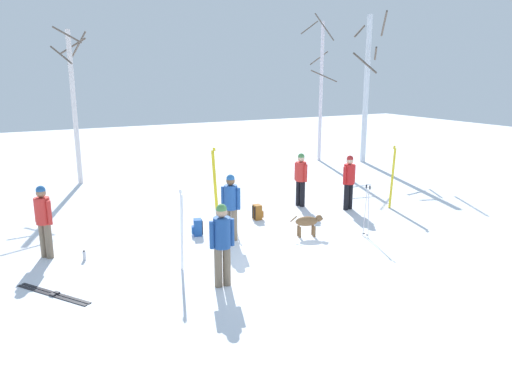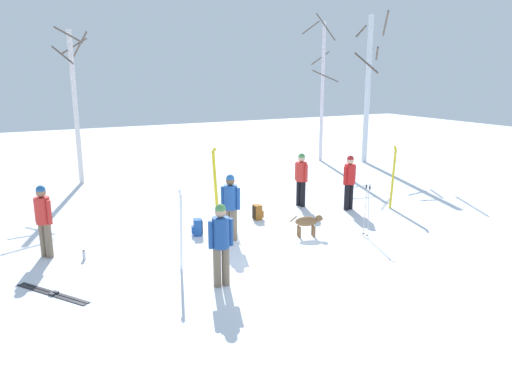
% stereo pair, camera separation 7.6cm
% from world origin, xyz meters
% --- Properties ---
extents(ground_plane, '(60.00, 60.00, 0.00)m').
position_xyz_m(ground_plane, '(0.00, 0.00, 0.00)').
color(ground_plane, white).
extents(person_0, '(0.34, 0.44, 1.72)m').
position_xyz_m(person_0, '(-4.95, 2.87, 0.98)').
color(person_0, '#72604C').
rests_on(person_0, ground_plane).
extents(person_1, '(0.52, 0.34, 1.72)m').
position_xyz_m(person_1, '(-1.96, -0.47, 0.98)').
color(person_1, '#72604C').
rests_on(person_1, ground_plane).
extents(person_2, '(0.51, 0.34, 1.72)m').
position_xyz_m(person_2, '(3.82, 2.88, 0.98)').
color(person_2, black).
rests_on(person_2, ground_plane).
extents(person_3, '(0.34, 0.51, 1.72)m').
position_xyz_m(person_3, '(2.72, 3.92, 0.98)').
color(person_3, black).
rests_on(person_3, ground_plane).
extents(person_4, '(0.39, 0.41, 1.72)m').
position_xyz_m(person_4, '(-0.63, 1.99, 0.98)').
color(person_4, '#72604C').
rests_on(person_4, ground_plane).
extents(dog, '(0.87, 0.39, 0.57)m').
position_xyz_m(dog, '(1.27, 1.30, 0.39)').
color(dog, brown).
rests_on(dog, ground_plane).
extents(ski_pair_planted_0, '(0.02, 0.26, 1.83)m').
position_xyz_m(ski_pair_planted_0, '(-2.41, 0.65, 0.91)').
color(ski_pair_planted_0, white).
rests_on(ski_pair_planted_0, ground_plane).
extents(ski_pair_planted_1, '(0.25, 0.10, 1.99)m').
position_xyz_m(ski_pair_planted_1, '(5.16, 2.41, 0.99)').
color(ski_pair_planted_1, yellow).
rests_on(ski_pair_planted_1, ground_plane).
extents(ski_pair_planted_2, '(0.10, 0.27, 1.95)m').
position_xyz_m(ski_pair_planted_2, '(0.15, 4.87, 0.97)').
color(ski_pair_planted_2, yellow).
rests_on(ski_pair_planted_2, ground_plane).
extents(ski_pair_lying_0, '(1.20, 1.65, 0.05)m').
position_xyz_m(ski_pair_lying_0, '(-5.05, 0.70, 0.01)').
color(ski_pair_lying_0, black).
rests_on(ski_pair_lying_0, ground_plane).
extents(ski_poles_0, '(0.07, 0.21, 1.37)m').
position_xyz_m(ski_poles_0, '(-0.03, 3.14, 0.73)').
color(ski_poles_0, '#B2B2BC').
rests_on(ski_poles_0, ground_plane).
extents(ski_poles_1, '(0.07, 0.23, 1.39)m').
position_xyz_m(ski_poles_1, '(2.57, 0.55, 0.75)').
color(ski_poles_1, '#B2B2BC').
rests_on(ski_poles_1, ground_plane).
extents(backpack_0, '(0.30, 0.27, 0.44)m').
position_xyz_m(backpack_0, '(0.81, 3.25, 0.21)').
color(backpack_0, '#99591E').
rests_on(backpack_0, ground_plane).
extents(backpack_1, '(0.33, 0.30, 0.44)m').
position_xyz_m(backpack_1, '(-1.27, 2.72, 0.21)').
color(backpack_1, '#1E4C99').
rests_on(backpack_1, ground_plane).
extents(water_bottle_0, '(0.07, 0.07, 0.23)m').
position_xyz_m(water_bottle_0, '(-4.21, 2.29, 0.11)').
color(water_bottle_0, silver).
rests_on(water_bottle_0, ground_plane).
extents(birch_tree_2, '(1.33, 1.33, 5.76)m').
position_xyz_m(birch_tree_2, '(-3.02, 10.68, 3.06)').
color(birch_tree_2, silver).
rests_on(birch_tree_2, ground_plane).
extents(birch_tree_3, '(1.52, 1.81, 6.75)m').
position_xyz_m(birch_tree_3, '(8.05, 10.54, 3.42)').
color(birch_tree_3, silver).
rests_on(birch_tree_3, ground_plane).
extents(birch_tree_4, '(1.74, 1.60, 6.80)m').
position_xyz_m(birch_tree_4, '(9.68, 9.22, 3.53)').
color(birch_tree_4, silver).
rests_on(birch_tree_4, ground_plane).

